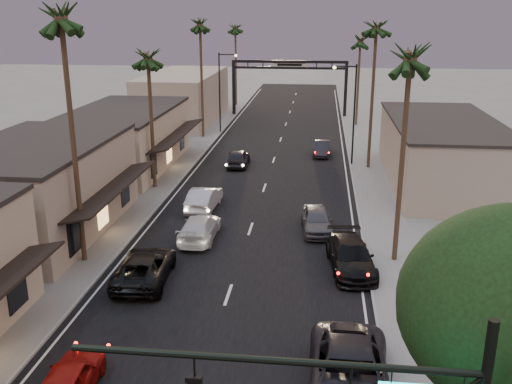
% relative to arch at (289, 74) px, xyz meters
% --- Properties ---
extents(ground, '(200.00, 200.00, 0.00)m').
position_rel_arch_xyz_m(ground, '(0.00, -30.00, -5.53)').
color(ground, slate).
rests_on(ground, ground).
extents(road, '(14.00, 120.00, 0.02)m').
position_rel_arch_xyz_m(road, '(0.00, -25.00, -5.53)').
color(road, black).
rests_on(road, ground).
extents(sidewalk_left, '(5.00, 92.00, 0.12)m').
position_rel_arch_xyz_m(sidewalk_left, '(-9.50, -18.00, -5.47)').
color(sidewalk_left, slate).
rests_on(sidewalk_left, ground).
extents(sidewalk_right, '(5.00, 92.00, 0.12)m').
position_rel_arch_xyz_m(sidewalk_right, '(9.50, -18.00, -5.47)').
color(sidewalk_right, slate).
rests_on(sidewalk_right, ground).
extents(storefront_mid, '(8.00, 14.00, 5.50)m').
position_rel_arch_xyz_m(storefront_mid, '(-13.00, -44.00, -2.78)').
color(storefront_mid, gray).
rests_on(storefront_mid, ground).
extents(storefront_far, '(8.00, 16.00, 5.00)m').
position_rel_arch_xyz_m(storefront_far, '(-13.00, -28.00, -3.03)').
color(storefront_far, tan).
rests_on(storefront_far, ground).
extents(storefront_dist, '(8.00, 20.00, 6.00)m').
position_rel_arch_xyz_m(storefront_dist, '(-13.00, -5.00, -2.53)').
color(storefront_dist, gray).
rests_on(storefront_dist, ground).
extents(building_right, '(8.00, 18.00, 5.00)m').
position_rel_arch_xyz_m(building_right, '(14.00, -30.00, -3.03)').
color(building_right, gray).
rests_on(building_right, ground).
extents(arch, '(15.20, 0.40, 7.27)m').
position_rel_arch_xyz_m(arch, '(0.00, 0.00, 0.00)').
color(arch, black).
rests_on(arch, ground).
extents(streetlight_right, '(2.13, 0.30, 9.00)m').
position_rel_arch_xyz_m(streetlight_right, '(6.92, -25.00, -0.20)').
color(streetlight_right, black).
rests_on(streetlight_right, ground).
extents(streetlight_left, '(2.13, 0.30, 9.00)m').
position_rel_arch_xyz_m(streetlight_left, '(-6.92, -12.00, -0.20)').
color(streetlight_left, black).
rests_on(streetlight_left, ground).
extents(palm_lb, '(3.20, 3.20, 15.20)m').
position_rel_arch_xyz_m(palm_lb, '(-8.60, -48.00, 7.85)').
color(palm_lb, '#38281C').
rests_on(palm_lb, ground).
extents(palm_lc, '(3.20, 3.20, 12.20)m').
position_rel_arch_xyz_m(palm_lc, '(-8.60, -34.00, 4.94)').
color(palm_lc, '#38281C').
rests_on(palm_lc, ground).
extents(palm_ld, '(3.20, 3.20, 14.20)m').
position_rel_arch_xyz_m(palm_ld, '(-8.60, -15.00, 6.88)').
color(palm_ld, '#38281C').
rests_on(palm_ld, ground).
extents(palm_ra, '(3.20, 3.20, 13.20)m').
position_rel_arch_xyz_m(palm_ra, '(8.60, -46.00, 5.91)').
color(palm_ra, '#38281C').
rests_on(palm_ra, ground).
extents(palm_rb, '(3.20, 3.20, 14.20)m').
position_rel_arch_xyz_m(palm_rb, '(8.60, -26.00, 6.88)').
color(palm_rb, '#38281C').
rests_on(palm_rb, ground).
extents(palm_rc, '(3.20, 3.20, 12.20)m').
position_rel_arch_xyz_m(palm_rc, '(8.60, -6.00, 4.94)').
color(palm_rc, '#38281C').
rests_on(palm_rc, ground).
extents(palm_far, '(3.20, 3.20, 13.20)m').
position_rel_arch_xyz_m(palm_far, '(-8.30, 8.00, 5.91)').
color(palm_far, '#38281C').
rests_on(palm_far, ground).
extents(oncoming_red, '(2.05, 4.40, 1.46)m').
position_rel_arch_xyz_m(oncoming_red, '(-4.42, -59.40, -4.81)').
color(oncoming_red, maroon).
rests_on(oncoming_red, ground).
extents(oncoming_pickup, '(2.89, 5.67, 1.53)m').
position_rel_arch_xyz_m(oncoming_pickup, '(-4.53, -49.92, -4.77)').
color(oncoming_pickup, black).
rests_on(oncoming_pickup, ground).
extents(oncoming_silver, '(1.91, 4.85, 1.57)m').
position_rel_arch_xyz_m(oncoming_silver, '(-3.73, -38.50, -4.75)').
color(oncoming_silver, '#B0AFB4').
rests_on(oncoming_silver, ground).
extents(oncoming_white, '(2.06, 5.06, 1.47)m').
position_rel_arch_xyz_m(oncoming_white, '(-2.90, -44.00, -4.80)').
color(oncoming_white, silver).
rests_on(oncoming_white, ground).
extents(oncoming_dgrey, '(1.81, 4.48, 1.52)m').
position_rel_arch_xyz_m(oncoming_dgrey, '(-3.00, -26.60, -4.77)').
color(oncoming_dgrey, black).
rests_on(oncoming_dgrey, ground).
extents(curbside_near, '(3.00, 6.40, 1.77)m').
position_rel_arch_xyz_m(curbside_near, '(5.58, -58.12, -4.65)').
color(curbside_near, black).
rests_on(curbside_near, ground).
extents(curbside_black, '(2.89, 5.73, 1.60)m').
position_rel_arch_xyz_m(curbside_black, '(6.10, -47.43, -4.74)').
color(curbside_black, black).
rests_on(curbside_black, ground).
extents(curbside_grey, '(2.24, 4.65, 1.53)m').
position_rel_arch_xyz_m(curbside_grey, '(4.21, -41.93, -4.77)').
color(curbside_grey, '#48474C').
rests_on(curbside_grey, ground).
extents(curbside_far, '(1.69, 4.29, 1.39)m').
position_rel_arch_xyz_m(curbside_far, '(4.49, -21.72, -4.84)').
color(curbside_far, black).
rests_on(curbside_far, ground).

